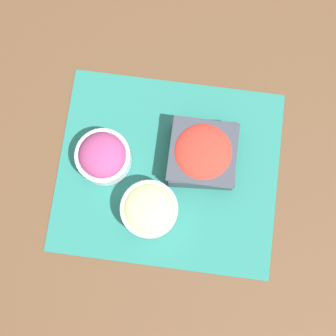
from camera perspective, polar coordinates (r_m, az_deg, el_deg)
ground_plane at (r=1.00m, az=-0.00°, el=-0.37°), size 3.00×3.00×0.00m
placemat at (r=1.00m, az=-0.00°, el=-0.34°), size 0.47×0.40×0.00m
tomato_bowl at (r=0.97m, az=4.23°, el=1.73°), size 0.14×0.14×0.07m
onion_bowl at (r=0.98m, az=-7.94°, el=1.42°), size 0.11×0.11×0.07m
cucumber_bowl at (r=0.95m, az=-2.30°, el=-5.08°), size 0.12×0.12×0.07m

